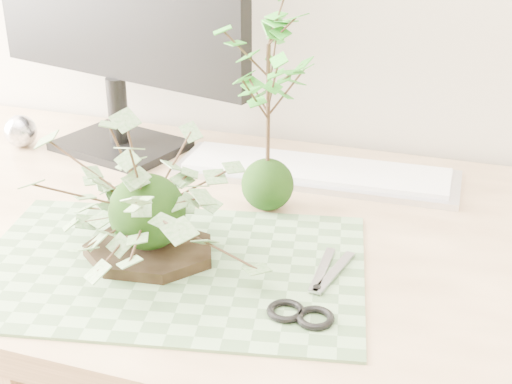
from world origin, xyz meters
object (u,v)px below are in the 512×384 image
at_px(desk, 249,279).
at_px(maple_kokedama, 268,58).
at_px(ivy_kokedama, 145,178).
at_px(keyboard, 316,172).

relative_size(desk, maple_kokedama, 4.93).
height_order(desk, maple_kokedama, maple_kokedama).
distance_m(ivy_kokedama, keyboard, 0.37).
bearing_deg(maple_kokedama, keyboard, 74.54).
bearing_deg(keyboard, desk, -104.69).
xyz_separation_m(ivy_kokedama, maple_kokedama, (0.10, 0.19, 0.11)).
distance_m(desk, maple_kokedama, 0.32).
distance_m(desk, keyboard, 0.23).
relative_size(desk, keyboard, 3.43).
distance_m(ivy_kokedama, maple_kokedama, 0.24).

